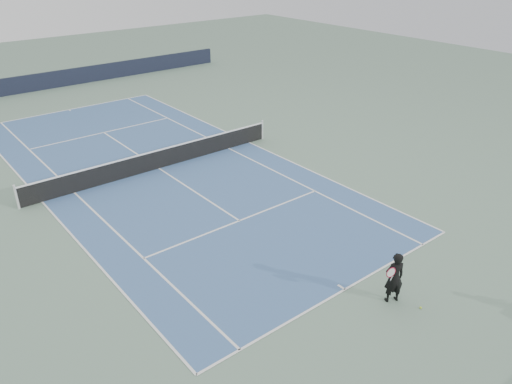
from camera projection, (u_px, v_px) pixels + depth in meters
ground at (159, 169)px, 23.85m from camera, size 80.00×80.00×0.00m
court_surface at (159, 168)px, 23.85m from camera, size 10.97×23.77×0.01m
tennis_net at (158, 159)px, 23.63m from camera, size 12.90×0.10×1.07m
windscreen_far at (37, 82)px, 36.04m from camera, size 30.00×0.25×1.20m
tennis_player at (394, 277)px, 14.75m from camera, size 0.83×0.68×1.69m
tennis_ball at (421, 308)px, 14.76m from camera, size 0.07×0.07×0.07m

